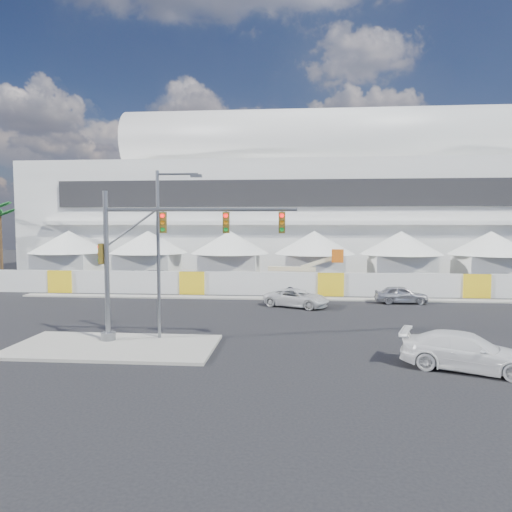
# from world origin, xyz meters

# --- Properties ---
(ground) EXTENTS (160.00, 160.00, 0.00)m
(ground) POSITION_xyz_m (0.00, 0.00, 0.00)
(ground) COLOR black
(ground) RESTS_ON ground
(median_island) EXTENTS (10.00, 5.00, 0.15)m
(median_island) POSITION_xyz_m (-6.00, -3.00, 0.07)
(median_island) COLOR gray
(median_island) RESTS_ON ground
(far_curb) EXTENTS (80.00, 1.20, 0.12)m
(far_curb) POSITION_xyz_m (20.00, 12.50, 0.06)
(far_curb) COLOR gray
(far_curb) RESTS_ON ground
(stadium) EXTENTS (80.00, 24.80, 21.98)m
(stadium) POSITION_xyz_m (8.71, 41.50, 9.45)
(stadium) COLOR silver
(stadium) RESTS_ON ground
(tent_row) EXTENTS (53.40, 8.40, 5.40)m
(tent_row) POSITION_xyz_m (0.50, 24.00, 3.15)
(tent_row) COLOR silver
(tent_row) RESTS_ON ground
(hoarding_fence) EXTENTS (70.00, 0.25, 2.00)m
(hoarding_fence) POSITION_xyz_m (6.00, 14.50, 1.00)
(hoarding_fence) COLOR silver
(hoarding_fence) RESTS_ON ground
(palm_cluster) EXTENTS (10.60, 10.60, 8.55)m
(palm_cluster) POSITION_xyz_m (-33.46, 29.50, 6.88)
(palm_cluster) COLOR #47331E
(palm_cluster) RESTS_ON ground
(sedan_silver) EXTENTS (1.62, 4.00, 1.36)m
(sedan_silver) POSITION_xyz_m (11.16, 11.29, 0.68)
(sedan_silver) COLOR #A8A8AD
(sedan_silver) RESTS_ON ground
(pickup_curb) EXTENTS (3.90, 5.27, 1.33)m
(pickup_curb) POSITION_xyz_m (3.08, 9.10, 0.67)
(pickup_curb) COLOR silver
(pickup_curb) RESTS_ON ground
(pickup_near) EXTENTS (3.91, 5.75, 1.54)m
(pickup_near) POSITION_xyz_m (10.13, -5.01, 0.77)
(pickup_near) COLOR silver
(pickup_near) RESTS_ON ground
(lot_car_c) EXTENTS (3.58, 6.08, 1.65)m
(lot_car_c) POSITION_xyz_m (-10.05, 18.59, 0.83)
(lot_car_c) COLOR #A0A1A5
(lot_car_c) RESTS_ON ground
(traffic_mast) EXTENTS (10.06, 0.74, 7.66)m
(traffic_mast) POSITION_xyz_m (-4.61, -2.06, 4.40)
(traffic_mast) COLOR slate
(traffic_mast) RESTS_ON median_island
(streetlight_median) EXTENTS (2.42, 0.24, 8.74)m
(streetlight_median) POSITION_xyz_m (-3.97, -1.29, 5.17)
(streetlight_median) COLOR slate
(streetlight_median) RESTS_ON median_island
(boom_lift) EXTENTS (7.91, 2.21, 3.96)m
(boom_lift) POSITION_xyz_m (2.11, 15.58, 1.07)
(boom_lift) COLOR #CE5C13
(boom_lift) RESTS_ON ground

